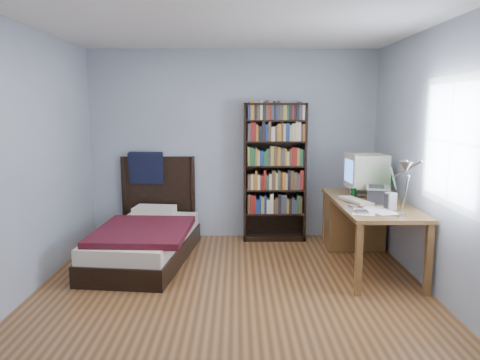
# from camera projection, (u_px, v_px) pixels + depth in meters

# --- Properties ---
(room) EXTENTS (4.20, 4.24, 2.50)m
(room) POSITION_uv_depth(u_px,v_px,m) (234.00, 163.00, 4.17)
(room) COLOR brown
(room) RESTS_ON ground
(desk) EXTENTS (0.75, 1.76, 0.73)m
(desk) POSITION_uv_depth(u_px,v_px,m) (358.00, 218.00, 5.63)
(desk) COLOR brown
(desk) RESTS_ON floor
(crt_monitor) EXTENTS (0.45, 0.41, 0.49)m
(crt_monitor) POSITION_uv_depth(u_px,v_px,m) (366.00, 172.00, 5.46)
(crt_monitor) COLOR beige
(crt_monitor) RESTS_ON desk
(laptop) EXTENTS (0.40, 0.39, 0.40)m
(laptop) POSITION_uv_depth(u_px,v_px,m) (380.00, 192.00, 5.06)
(laptop) COLOR #2D2D30
(laptop) RESTS_ON desk
(desk_lamp) EXTENTS (0.22, 0.49, 0.58)m
(desk_lamp) POSITION_uv_depth(u_px,v_px,m) (405.00, 173.00, 3.96)
(desk_lamp) COLOR #99999E
(desk_lamp) RESTS_ON desk
(keyboard) EXTENTS (0.31, 0.48, 0.04)m
(keyboard) POSITION_uv_depth(u_px,v_px,m) (356.00, 201.00, 5.06)
(keyboard) COLOR beige
(keyboard) RESTS_ON desk
(speaker) EXTENTS (0.11, 0.11, 0.17)m
(speaker) POSITION_uv_depth(u_px,v_px,m) (391.00, 201.00, 4.68)
(speaker) COLOR gray
(speaker) RESTS_ON desk
(soda_can) EXTENTS (0.06, 0.06, 0.12)m
(soda_can) POSITION_uv_depth(u_px,v_px,m) (353.00, 193.00, 5.29)
(soda_can) COLOR #093607
(soda_can) RESTS_ON desk
(mouse) EXTENTS (0.07, 0.11, 0.04)m
(mouse) POSITION_uv_depth(u_px,v_px,m) (359.00, 194.00, 5.41)
(mouse) COLOR silver
(mouse) RESTS_ON desk
(phone_silver) EXTENTS (0.08, 0.10, 0.02)m
(phone_silver) POSITION_uv_depth(u_px,v_px,m) (353.00, 206.00, 4.82)
(phone_silver) COLOR silver
(phone_silver) RESTS_ON desk
(phone_grey) EXTENTS (0.08, 0.10, 0.02)m
(phone_grey) POSITION_uv_depth(u_px,v_px,m) (357.00, 211.00, 4.59)
(phone_grey) COLOR gray
(phone_grey) RESTS_ON desk
(external_drive) EXTENTS (0.12, 0.12, 0.02)m
(external_drive) POSITION_uv_depth(u_px,v_px,m) (362.00, 212.00, 4.53)
(external_drive) COLOR gray
(external_drive) RESTS_ON desk
(bookshelf) EXTENTS (0.81, 0.30, 1.80)m
(bookshelf) POSITION_uv_depth(u_px,v_px,m) (274.00, 172.00, 6.14)
(bookshelf) COLOR black
(bookshelf) RESTS_ON floor
(bed) EXTENTS (1.13, 2.05, 1.16)m
(bed) POSITION_uv_depth(u_px,v_px,m) (146.00, 236.00, 5.44)
(bed) COLOR black
(bed) RESTS_ON floor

